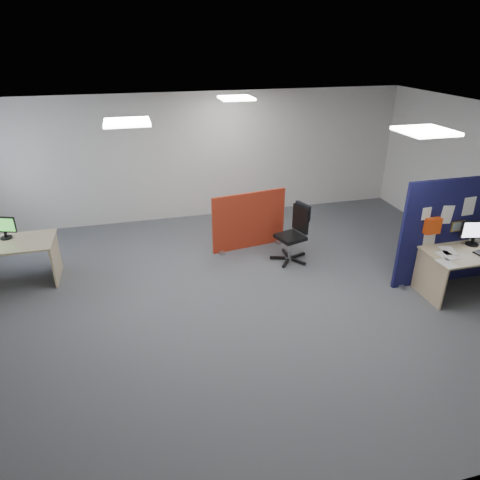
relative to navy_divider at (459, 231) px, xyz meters
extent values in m
plane|color=#4F5156|center=(-3.46, 0.36, -0.89)|extent=(9.00, 9.00, 0.00)
cube|color=white|center=(-3.46, 0.36, 1.81)|extent=(9.00, 7.00, 0.02)
cube|color=silver|center=(-3.46, 3.86, 0.46)|extent=(9.00, 0.02, 2.70)
cube|color=silver|center=(-3.46, -3.14, 0.46)|extent=(9.00, 0.02, 2.70)
cube|color=white|center=(-1.46, -0.64, 1.78)|extent=(0.60, 0.60, 0.04)
cube|color=white|center=(-4.96, 0.86, 1.78)|extent=(0.60, 0.60, 0.04)
cube|color=white|center=(-2.96, 2.86, 1.78)|extent=(0.60, 0.60, 0.04)
cube|color=#11133E|center=(0.02, 0.00, 0.00)|extent=(2.17, 0.06, 1.79)
cube|color=#96989B|center=(-0.92, 0.00, -0.87)|extent=(0.08, 0.30, 0.04)
cube|color=white|center=(-0.71, -0.03, 0.38)|extent=(0.15, 0.01, 0.20)
cube|color=white|center=(-0.33, -0.03, 0.33)|extent=(0.21, 0.01, 0.30)
cube|color=white|center=(0.04, -0.03, 0.43)|extent=(0.21, 0.01, 0.30)
cube|color=white|center=(-0.56, -0.03, -0.07)|extent=(0.21, 0.01, 0.30)
cube|color=white|center=(0.31, -0.03, -0.10)|extent=(0.21, 0.01, 0.30)
cube|color=white|center=(-0.11, -0.03, -0.35)|extent=(0.21, 0.01, 0.30)
cube|color=gold|center=(-0.08, -0.03, 0.11)|extent=(0.24, 0.01, 0.18)
cube|color=#D73F0D|center=(-0.59, -0.08, 0.19)|extent=(0.25, 0.10, 0.25)
cube|color=tan|center=(-0.73, -0.40, -0.54)|extent=(0.03, 0.71, 0.70)
cube|color=tan|center=(0.12, -0.04, -0.34)|extent=(1.57, 0.02, 0.30)
cylinder|color=black|center=(0.11, -0.20, -0.15)|extent=(0.19, 0.19, 0.02)
cube|color=black|center=(0.11, -0.20, -0.09)|extent=(0.04, 0.04, 0.10)
cube|color=black|center=(0.11, -0.20, 0.10)|extent=(0.47, 0.12, 0.29)
cube|color=white|center=(0.11, -0.22, 0.10)|extent=(0.42, 0.09, 0.25)
cube|color=#A12614|center=(-2.93, 2.02, -0.34)|extent=(1.46, 0.28, 1.11)
cube|color=#96989B|center=(-3.52, 2.02, -0.87)|extent=(0.08, 0.30, 0.04)
cube|color=#96989B|center=(-2.34, 2.02, -0.87)|extent=(0.08, 0.30, 0.04)
cube|color=tan|center=(-6.36, 1.70, -0.54)|extent=(0.03, 0.75, 0.70)
cube|color=tan|center=(-7.14, 2.07, -0.34)|extent=(1.46, 0.02, 0.30)
cylinder|color=black|center=(-7.08, 1.89, -0.15)|extent=(0.19, 0.19, 0.02)
cube|color=black|center=(-7.08, 1.89, -0.10)|extent=(0.04, 0.04, 0.09)
cube|color=black|center=(-7.08, 1.89, 0.08)|extent=(0.40, 0.17, 0.26)
cube|color=green|center=(-7.08, 1.87, 0.08)|extent=(0.35, 0.13, 0.22)
cube|color=black|center=(-2.16, 1.37, -0.85)|extent=(0.29, 0.13, 0.04)
cube|color=black|center=(-2.36, 1.52, -0.85)|extent=(0.05, 0.29, 0.04)
cube|color=black|center=(-2.56, 1.38, -0.85)|extent=(0.29, 0.14, 0.04)
cube|color=black|center=(-2.48, 1.14, -0.85)|extent=(0.21, 0.26, 0.04)
cube|color=black|center=(-2.24, 1.14, -0.85)|extent=(0.20, 0.26, 0.04)
cylinder|color=#96989B|center=(-2.36, 1.31, -0.65)|extent=(0.06, 0.06, 0.40)
cube|color=black|center=(-2.36, 1.31, -0.43)|extent=(0.55, 0.55, 0.07)
cube|color=black|center=(-2.16, 1.37, -0.13)|extent=(0.16, 0.40, 0.48)
cube|color=black|center=(-2.12, 1.39, 0.02)|extent=(0.16, 0.36, 0.29)
cube|color=white|center=(-0.52, -0.42, -0.16)|extent=(0.23, 0.31, 0.00)
cube|color=white|center=(-0.39, -0.28, -0.16)|extent=(0.28, 0.34, 0.00)
cube|color=white|center=(-0.68, -0.64, -0.16)|extent=(0.22, 0.31, 0.00)
cube|color=white|center=(0.29, -0.09, -0.16)|extent=(0.23, 0.31, 0.00)
camera|label=1|loc=(-4.95, -5.16, 2.83)|focal=32.00mm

